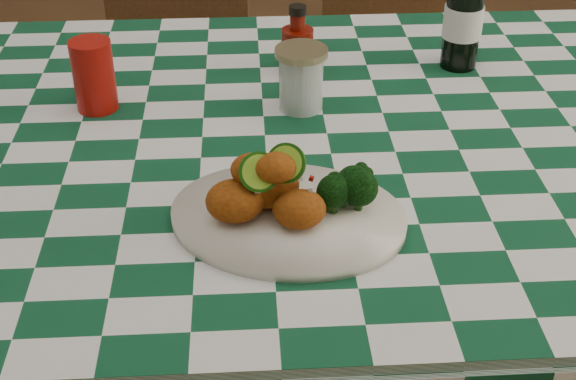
{
  "coord_description": "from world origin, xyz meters",
  "views": [
    {
      "loc": [
        -0.03,
        -1.14,
        1.44
      ],
      "look_at": [
        0.02,
        -0.25,
        0.84
      ],
      "focal_mm": 50.0,
      "sensor_mm": 36.0,
      "label": 1
    }
  ],
  "objects_px": {
    "dining_table": "(268,314)",
    "red_tumbler": "(94,75)",
    "plate": "(288,218)",
    "beer_bottle": "(465,4)",
    "wooden_chair_right": "(388,115)",
    "ketchup_bottle": "(297,39)",
    "wooden_chair_left": "(176,132)",
    "mason_jar": "(301,79)",
    "fried_chicken_pile": "(276,184)"
  },
  "relations": [
    {
      "from": "red_tumbler",
      "to": "mason_jar",
      "type": "height_order",
      "value": "red_tumbler"
    },
    {
      "from": "plate",
      "to": "beer_bottle",
      "type": "distance_m",
      "value": 0.62
    },
    {
      "from": "ketchup_bottle",
      "to": "wooden_chair_left",
      "type": "relative_size",
      "value": 0.16
    },
    {
      "from": "mason_jar",
      "to": "wooden_chair_left",
      "type": "relative_size",
      "value": 0.14
    },
    {
      "from": "mason_jar",
      "to": "wooden_chair_left",
      "type": "height_order",
      "value": "mason_jar"
    },
    {
      "from": "ketchup_bottle",
      "to": "beer_bottle",
      "type": "bearing_deg",
      "value": 1.19
    },
    {
      "from": "fried_chicken_pile",
      "to": "red_tumbler",
      "type": "distance_m",
      "value": 0.46
    },
    {
      "from": "plate",
      "to": "wooden_chair_right",
      "type": "height_order",
      "value": "wooden_chair_right"
    },
    {
      "from": "ketchup_bottle",
      "to": "wooden_chair_right",
      "type": "xyz_separation_m",
      "value": [
        0.28,
        0.5,
        -0.44
      ]
    },
    {
      "from": "dining_table",
      "to": "wooden_chair_right",
      "type": "bearing_deg",
      "value": 64.67
    },
    {
      "from": "plate",
      "to": "fried_chicken_pile",
      "type": "xyz_separation_m",
      "value": [
        -0.02,
        0.0,
        0.06
      ]
    },
    {
      "from": "mason_jar",
      "to": "beer_bottle",
      "type": "relative_size",
      "value": 0.45
    },
    {
      "from": "plate",
      "to": "red_tumbler",
      "type": "height_order",
      "value": "red_tumbler"
    },
    {
      "from": "wooden_chair_left",
      "to": "wooden_chair_right",
      "type": "height_order",
      "value": "wooden_chair_right"
    },
    {
      "from": "mason_jar",
      "to": "wooden_chair_right",
      "type": "bearing_deg",
      "value": 66.28
    },
    {
      "from": "beer_bottle",
      "to": "red_tumbler",
      "type": "bearing_deg",
      "value": -168.68
    },
    {
      "from": "dining_table",
      "to": "beer_bottle",
      "type": "relative_size",
      "value": 6.77
    },
    {
      "from": "fried_chicken_pile",
      "to": "red_tumbler",
      "type": "xyz_separation_m",
      "value": [
        -0.29,
        0.36,
        -0.0
      ]
    },
    {
      "from": "beer_bottle",
      "to": "wooden_chair_left",
      "type": "bearing_deg",
      "value": 142.65
    },
    {
      "from": "ketchup_bottle",
      "to": "mason_jar",
      "type": "distance_m",
      "value": 0.15
    },
    {
      "from": "beer_bottle",
      "to": "wooden_chair_left",
      "type": "distance_m",
      "value": 0.9
    },
    {
      "from": "plate",
      "to": "ketchup_bottle",
      "type": "relative_size",
      "value": 2.53
    },
    {
      "from": "plate",
      "to": "beer_bottle",
      "type": "height_order",
      "value": "beer_bottle"
    },
    {
      "from": "ketchup_bottle",
      "to": "wooden_chair_left",
      "type": "height_order",
      "value": "ketchup_bottle"
    },
    {
      "from": "fried_chicken_pile",
      "to": "mason_jar",
      "type": "xyz_separation_m",
      "value": [
        0.06,
        0.34,
        -0.01
      ]
    },
    {
      "from": "mason_jar",
      "to": "plate",
      "type": "bearing_deg",
      "value": -97.14
    },
    {
      "from": "wooden_chair_right",
      "to": "ketchup_bottle",
      "type": "bearing_deg",
      "value": -111.43
    },
    {
      "from": "plate",
      "to": "beer_bottle",
      "type": "relative_size",
      "value": 1.33
    },
    {
      "from": "wooden_chair_left",
      "to": "fried_chicken_pile",
      "type": "bearing_deg",
      "value": -71.97
    },
    {
      "from": "dining_table",
      "to": "fried_chicken_pile",
      "type": "xyz_separation_m",
      "value": [
        0.01,
        -0.25,
        0.46
      ]
    },
    {
      "from": "beer_bottle",
      "to": "wooden_chair_left",
      "type": "xyz_separation_m",
      "value": [
        -0.59,
        0.45,
        -0.5
      ]
    },
    {
      "from": "mason_jar",
      "to": "beer_bottle",
      "type": "xyz_separation_m",
      "value": [
        0.31,
        0.15,
        0.07
      ]
    },
    {
      "from": "plate",
      "to": "ketchup_bottle",
      "type": "xyz_separation_m",
      "value": [
        0.05,
        0.49,
        0.06
      ]
    },
    {
      "from": "dining_table",
      "to": "red_tumbler",
      "type": "relative_size",
      "value": 13.4
    },
    {
      "from": "mason_jar",
      "to": "ketchup_bottle",
      "type": "bearing_deg",
      "value": 88.48
    },
    {
      "from": "mason_jar",
      "to": "wooden_chair_left",
      "type": "xyz_separation_m",
      "value": [
        -0.28,
        0.61,
        -0.44
      ]
    },
    {
      "from": "plate",
      "to": "wooden_chair_left",
      "type": "bearing_deg",
      "value": 104.1
    },
    {
      "from": "fried_chicken_pile",
      "to": "wooden_chair_left",
      "type": "height_order",
      "value": "fried_chicken_pile"
    },
    {
      "from": "red_tumbler",
      "to": "wooden_chair_right",
      "type": "distance_m",
      "value": 1.0
    },
    {
      "from": "beer_bottle",
      "to": "dining_table",
      "type": "bearing_deg",
      "value": -147.02
    },
    {
      "from": "wooden_chair_left",
      "to": "wooden_chair_right",
      "type": "relative_size",
      "value": 0.98
    },
    {
      "from": "plate",
      "to": "wooden_chair_left",
      "type": "xyz_separation_m",
      "value": [
        -0.24,
        0.94,
        -0.39
      ]
    },
    {
      "from": "dining_table",
      "to": "ketchup_bottle",
      "type": "relative_size",
      "value": 12.86
    },
    {
      "from": "plate",
      "to": "ketchup_bottle",
      "type": "bearing_deg",
      "value": 84.55
    },
    {
      "from": "beer_bottle",
      "to": "wooden_chair_right",
      "type": "distance_m",
      "value": 0.7
    },
    {
      "from": "ketchup_bottle",
      "to": "mason_jar",
      "type": "bearing_deg",
      "value": -91.52
    },
    {
      "from": "dining_table",
      "to": "ketchup_bottle",
      "type": "distance_m",
      "value": 0.52
    },
    {
      "from": "plate",
      "to": "mason_jar",
      "type": "height_order",
      "value": "mason_jar"
    },
    {
      "from": "dining_table",
      "to": "beer_bottle",
      "type": "bearing_deg",
      "value": 32.98
    },
    {
      "from": "wooden_chair_right",
      "to": "plate",
      "type": "bearing_deg",
      "value": -100.56
    }
  ]
}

